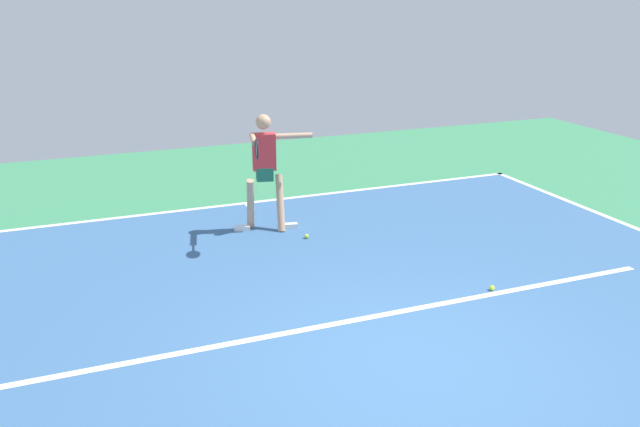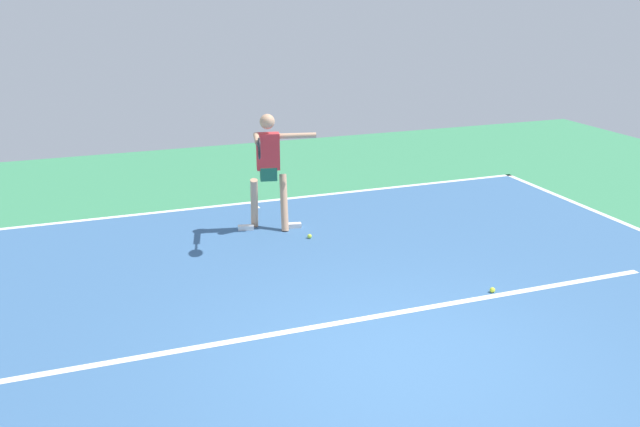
# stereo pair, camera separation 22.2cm
# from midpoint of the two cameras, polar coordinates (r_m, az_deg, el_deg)

# --- Properties ---
(ground_plane) EXTENTS (20.40, 20.40, 0.00)m
(ground_plane) POSITION_cam_midpoint_polar(r_m,az_deg,el_deg) (6.92, 7.48, -12.33)
(ground_plane) COLOR #388456
(court_surface) EXTENTS (10.48, 11.34, 0.00)m
(court_surface) POSITION_cam_midpoint_polar(r_m,az_deg,el_deg) (6.92, 7.48, -12.31)
(court_surface) COLOR #38608E
(court_surface) RESTS_ON ground_plane
(court_line_baseline_near) EXTENTS (10.48, 0.10, 0.01)m
(court_line_baseline_near) POSITION_cam_midpoint_polar(r_m,az_deg,el_deg) (11.75, -5.16, 0.93)
(court_line_baseline_near) COLOR white
(court_line_baseline_near) RESTS_ON ground_plane
(court_line_service) EXTENTS (7.86, 0.10, 0.01)m
(court_line_service) POSITION_cam_midpoint_polar(r_m,az_deg,el_deg) (7.69, 4.05, -8.82)
(court_line_service) COLOR white
(court_line_service) RESTS_ON ground_plane
(court_line_centre_mark) EXTENTS (0.10, 0.30, 0.01)m
(court_line_centre_mark) POSITION_cam_midpoint_polar(r_m,az_deg,el_deg) (11.57, -4.90, 0.65)
(court_line_centre_mark) COLOR white
(court_line_centre_mark) RESTS_ON ground_plane
(tennis_player) EXTENTS (1.19, 1.24, 1.78)m
(tennis_player) POSITION_cam_midpoint_polar(r_m,az_deg,el_deg) (10.13, -3.66, 4.09)
(tennis_player) COLOR tan
(tennis_player) RESTS_ON ground_plane
(tennis_ball_by_baseline) EXTENTS (0.07, 0.07, 0.07)m
(tennis_ball_by_baseline) POSITION_cam_midpoint_polar(r_m,az_deg,el_deg) (10.04, -0.24, -1.91)
(tennis_ball_by_baseline) COLOR #C6E53D
(tennis_ball_by_baseline) RESTS_ON ground_plane
(tennis_ball_far_corner) EXTENTS (0.07, 0.07, 0.07)m
(tennis_ball_far_corner) POSITION_cam_midpoint_polar(r_m,az_deg,el_deg) (8.59, 14.91, -6.19)
(tennis_ball_far_corner) COLOR #CCE033
(tennis_ball_far_corner) RESTS_ON ground_plane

